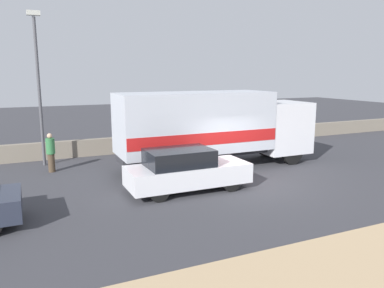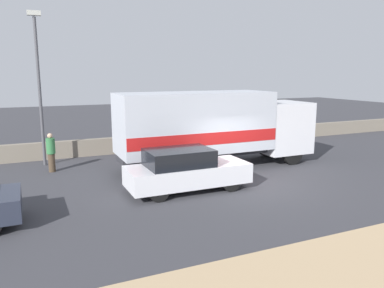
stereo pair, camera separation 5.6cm
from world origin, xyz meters
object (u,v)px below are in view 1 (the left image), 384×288
at_px(street_lamp, 38,78).
at_px(pedestrian, 51,152).
at_px(box_truck, 214,126).
at_px(car_hatchback, 186,170).

distance_m(street_lamp, pedestrian, 3.43).
distance_m(box_truck, car_hatchback, 3.84).
bearing_deg(car_hatchback, street_lamp, 125.60).
relative_size(car_hatchback, pedestrian, 2.63).
height_order(street_lamp, box_truck, street_lamp).
height_order(box_truck, pedestrian, box_truck).
distance_m(car_hatchback, pedestrian, 6.45).
bearing_deg(street_lamp, box_truck, -27.10).
distance_m(street_lamp, box_truck, 8.14).
bearing_deg(pedestrian, street_lamp, 99.03).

